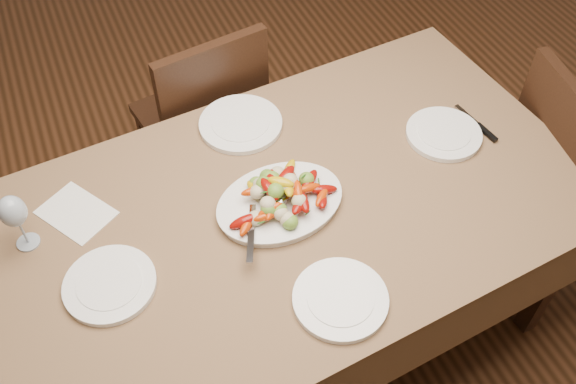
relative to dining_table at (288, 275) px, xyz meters
The scene contains 13 objects.
floor 0.44m from the dining_table, 68.35° to the left, with size 6.00×6.00×0.00m, color #3A2111.
dining_table is the anchor object (origin of this frame).
chair_far 0.78m from the dining_table, 94.57° to the left, with size 0.42×0.42×0.95m, color black, non-canonical shape.
serving_platter 0.39m from the dining_table, 168.16° to the left, with size 0.38×0.28×0.02m, color white.
roasted_vegetables 0.45m from the dining_table, 168.16° to the left, with size 0.31×0.21×0.09m, color #740A05, non-canonical shape.
serving_spoon 0.44m from the dining_table, 155.95° to the right, with size 0.28×0.06×0.03m, color #9EA0A8, non-canonical shape.
plate_left 0.68m from the dining_table, behind, with size 0.25×0.25×0.02m, color white.
plate_right 0.70m from the dining_table, ahead, with size 0.25×0.25×0.02m, color white.
plate_far 0.54m from the dining_table, 91.46° to the left, with size 0.28×0.28×0.02m, color white.
plate_near 0.53m from the dining_table, 90.34° to the right, with size 0.25×0.25×0.02m, color white.
wine_glass 0.89m from the dining_table, 167.29° to the left, with size 0.08×0.08×0.20m, color #8C99A5, non-canonical shape.
menu_card 0.73m from the dining_table, 159.36° to the left, with size 0.15×0.21×0.00m, color silver.
table_knife 0.81m from the dining_table, ahead, with size 0.02×0.20×0.01m, color #9EA0A8, non-canonical shape.
Camera 1 is at (-0.56, -1.31, 2.24)m, focal length 40.00 mm.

